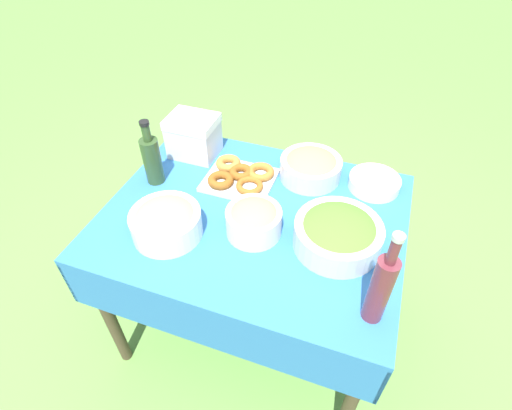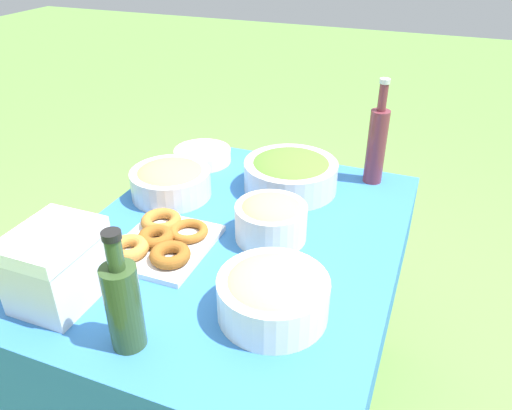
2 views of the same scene
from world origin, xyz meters
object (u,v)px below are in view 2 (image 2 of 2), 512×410
wine_bottle (377,143)px  cooler_box (57,265)px  olive_oil_bottle (123,303)px  salad_bowl (291,172)px  pasta_bowl (273,293)px  fruit_bowl (171,180)px  bread_bowl (271,218)px  plate_stack (203,156)px  donut_platter (162,241)px

wine_bottle → cooler_box: (-0.87, 0.58, -0.05)m
olive_oil_bottle → wine_bottle: 1.01m
cooler_box → salad_bowl: bearing=-25.3°
pasta_bowl → fruit_bowl: pasta_bowl is taller
olive_oil_bottle → bread_bowl: bearing=-16.4°
pasta_bowl → plate_stack: bearing=37.5°
salad_bowl → plate_stack: size_ratio=1.48×
pasta_bowl → wine_bottle: (0.75, -0.10, 0.08)m
bread_bowl → olive_oil_bottle: bearing=163.6°
bread_bowl → pasta_bowl: bearing=-159.3°
salad_bowl → wine_bottle: size_ratio=0.86×
pasta_bowl → wine_bottle: bearing=-7.3°
olive_oil_bottle → bread_bowl: (0.49, -0.14, -0.05)m
plate_stack → wine_bottle: wine_bottle is taller
donut_platter → wine_bottle: wine_bottle is taller
plate_stack → wine_bottle: 0.63m
wine_bottle → fruit_bowl: bearing=119.8°
wine_bottle → pasta_bowl: bearing=172.7°
wine_bottle → bread_bowl: wine_bottle is taller
fruit_bowl → donut_platter: bearing=-155.5°
pasta_bowl → bread_bowl: size_ratio=1.26×
salad_bowl → plate_stack: bearing=77.0°
donut_platter → wine_bottle: bearing=-37.5°
pasta_bowl → bread_bowl: bearing=20.7°
wine_bottle → fruit_bowl: (-0.34, 0.59, -0.09)m
fruit_bowl → cooler_box: bearing=-179.1°
donut_platter → olive_oil_bottle: olive_oil_bottle is taller
bread_bowl → fruit_bowl: size_ratio=0.78×
bread_bowl → cooler_box: cooler_box is taller
fruit_bowl → wine_bottle: bearing=-60.2°
cooler_box → fruit_bowl: bearing=0.9°
salad_bowl → donut_platter: salad_bowl is taller
fruit_bowl → plate_stack: bearing=4.5°
pasta_bowl → cooler_box: 0.50m
donut_platter → olive_oil_bottle: 0.36m
pasta_bowl → plate_stack: pasta_bowl is taller
plate_stack → wine_bottle: bearing=-83.2°
pasta_bowl → olive_oil_bottle: (-0.20, 0.25, 0.05)m
salad_bowl → bread_bowl: bread_bowl is taller
donut_platter → cooler_box: cooler_box is taller
wine_bottle → bread_bowl: bearing=155.5°
pasta_bowl → olive_oil_bottle: olive_oil_bottle is taller
donut_platter → plate_stack: donut_platter is taller
plate_stack → fruit_bowl: (-0.27, -0.02, 0.03)m
cooler_box → plate_stack: bearing=2.1°
salad_bowl → pasta_bowl: bearing=-165.8°
donut_platter → plate_stack: 0.56m
cooler_box → olive_oil_bottle: bearing=-106.9°
salad_bowl → bread_bowl: size_ratio=1.52×
pasta_bowl → wine_bottle: 0.76m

